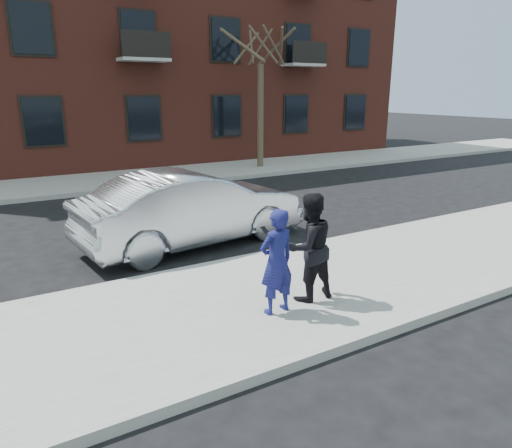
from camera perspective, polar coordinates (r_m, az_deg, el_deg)
ground at (r=8.76m, az=12.00°, el=-6.18°), size 100.00×100.00×0.00m
near_sidewalk at (r=8.57m, az=13.14°, el=-6.25°), size 50.00×3.50×0.15m
near_curb at (r=9.85m, az=6.03°, el=-2.88°), size 50.00×0.10×0.15m
far_sidewalk at (r=18.34m, az=-12.12°, el=5.84°), size 50.00×3.50×0.15m
far_curb at (r=16.67m, az=-10.16°, el=4.91°), size 50.00×0.10×0.15m
apartment_building at (r=25.25m, az=-13.59°, el=22.40°), size 24.30×10.30×12.30m
street_tree at (r=19.81m, az=0.58°, el=22.78°), size 3.60×3.60×6.80m
silver_sedan at (r=10.10m, az=-7.91°, el=1.99°), size 5.21×2.41×1.65m
man_hoodie at (r=6.58m, az=2.60°, el=-4.74°), size 0.61×0.50×1.58m
man_peacoat at (r=7.04m, az=6.64°, el=-2.90°), size 0.83×0.64×1.69m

